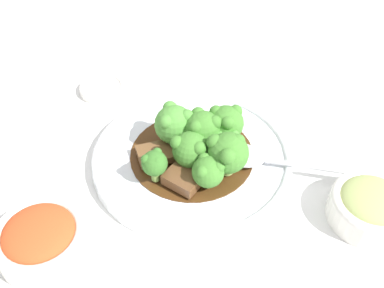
# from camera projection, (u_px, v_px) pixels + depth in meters

# --- Properties ---
(ground_plane) EXTENTS (4.00, 4.00, 0.00)m
(ground_plane) POSITION_uv_depth(u_px,v_px,m) (192.00, 162.00, 0.62)
(ground_plane) COLOR white
(main_plate) EXTENTS (0.27, 0.27, 0.02)m
(main_plate) POSITION_uv_depth(u_px,v_px,m) (192.00, 157.00, 0.61)
(main_plate) COLOR white
(main_plate) RESTS_ON ground_plane
(beef_strip_0) EXTENTS (0.07, 0.07, 0.01)m
(beef_strip_0) POSITION_uv_depth(u_px,v_px,m) (194.00, 128.00, 0.63)
(beef_strip_0) COLOR brown
(beef_strip_0) RESTS_ON main_plate
(beef_strip_1) EXTENTS (0.04, 0.05, 0.01)m
(beef_strip_1) POSITION_uv_depth(u_px,v_px,m) (183.00, 179.00, 0.56)
(beef_strip_1) COLOR brown
(beef_strip_1) RESTS_ON main_plate
(beef_strip_2) EXTENTS (0.07, 0.07, 0.01)m
(beef_strip_2) POSITION_uv_depth(u_px,v_px,m) (161.00, 153.00, 0.60)
(beef_strip_2) COLOR brown
(beef_strip_2) RESTS_ON main_plate
(broccoli_floret_0) EXTENTS (0.05, 0.05, 0.06)m
(broccoli_floret_0) POSITION_uv_depth(u_px,v_px,m) (203.00, 129.00, 0.58)
(broccoli_floret_0) COLOR #7FA84C
(broccoli_floret_0) RESTS_ON main_plate
(broccoli_floret_1) EXTENTS (0.05, 0.05, 0.06)m
(broccoli_floret_1) POSITION_uv_depth(u_px,v_px,m) (226.00, 154.00, 0.55)
(broccoli_floret_1) COLOR #8EB756
(broccoli_floret_1) RESTS_ON main_plate
(broccoli_floret_2) EXTENTS (0.03, 0.03, 0.05)m
(broccoli_floret_2) POSITION_uv_depth(u_px,v_px,m) (155.00, 163.00, 0.55)
(broccoli_floret_2) COLOR #7FA84C
(broccoli_floret_2) RESTS_ON main_plate
(broccoli_floret_3) EXTENTS (0.05, 0.05, 0.06)m
(broccoli_floret_3) POSITION_uv_depth(u_px,v_px,m) (175.00, 123.00, 0.59)
(broccoli_floret_3) COLOR #8EB756
(broccoli_floret_3) RESTS_ON main_plate
(broccoli_floret_4) EXTENTS (0.05, 0.05, 0.06)m
(broccoli_floret_4) POSITION_uv_depth(u_px,v_px,m) (226.00, 123.00, 0.59)
(broccoli_floret_4) COLOR #8EB756
(broccoli_floret_4) RESTS_ON main_plate
(broccoli_floret_5) EXTENTS (0.05, 0.05, 0.05)m
(broccoli_floret_5) POSITION_uv_depth(u_px,v_px,m) (191.00, 149.00, 0.57)
(broccoli_floret_5) COLOR #8EB756
(broccoli_floret_5) RESTS_ON main_plate
(broccoli_floret_6) EXTENTS (0.04, 0.04, 0.04)m
(broccoli_floret_6) POSITION_uv_depth(u_px,v_px,m) (208.00, 171.00, 0.55)
(broccoli_floret_6) COLOR #8EB756
(broccoli_floret_6) RESTS_ON main_plate
(broccoli_floret_7) EXTENTS (0.04, 0.04, 0.04)m
(broccoli_floret_7) POSITION_uv_depth(u_px,v_px,m) (227.00, 143.00, 0.58)
(broccoli_floret_7) COLOR #7FA84C
(broccoli_floret_7) RESTS_ON main_plate
(serving_spoon) EXTENTS (0.12, 0.21, 0.01)m
(serving_spoon) POSITION_uv_depth(u_px,v_px,m) (257.00, 158.00, 0.59)
(serving_spoon) COLOR silver
(serving_spoon) RESTS_ON main_plate
(side_bowl_kimchi) EXTENTS (0.10, 0.10, 0.05)m
(side_bowl_kimchi) POSITION_uv_depth(u_px,v_px,m) (41.00, 239.00, 0.50)
(side_bowl_kimchi) COLOR white
(side_bowl_kimchi) RESTS_ON ground_plane
(side_bowl_appetizer) EXTENTS (0.10, 0.10, 0.04)m
(side_bowl_appetizer) POSITION_uv_depth(u_px,v_px,m) (371.00, 206.00, 0.53)
(side_bowl_appetizer) COLOR white
(side_bowl_appetizer) RESTS_ON ground_plane
(sauce_dish) EXTENTS (0.07, 0.07, 0.01)m
(sauce_dish) POSITION_uv_depth(u_px,v_px,m) (102.00, 88.00, 0.73)
(sauce_dish) COLOR white
(sauce_dish) RESTS_ON ground_plane
(paper_napkin) EXTENTS (0.11, 0.10, 0.01)m
(paper_napkin) POSITION_uv_depth(u_px,v_px,m) (201.00, 71.00, 0.77)
(paper_napkin) COLOR silver
(paper_napkin) RESTS_ON ground_plane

